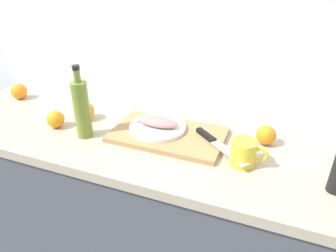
# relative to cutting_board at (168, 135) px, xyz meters

# --- Properties ---
(back_wall) EXTENTS (3.20, 0.05, 2.50)m
(back_wall) POSITION_rel_cutting_board_xyz_m (-0.06, 0.30, 0.34)
(back_wall) COLOR white
(back_wall) RESTS_ON ground_plane
(kitchen_counter) EXTENTS (2.00, 0.60, 0.90)m
(kitchen_counter) POSITION_rel_cutting_board_xyz_m (-0.06, -0.03, -0.46)
(kitchen_counter) COLOR #4C5159
(kitchen_counter) RESTS_ON ground_plane
(cutting_board) EXTENTS (0.46, 0.27, 0.02)m
(cutting_board) POSITION_rel_cutting_board_xyz_m (0.00, 0.00, 0.00)
(cutting_board) COLOR tan
(cutting_board) RESTS_ON kitchen_counter
(white_plate) EXTENTS (0.24, 0.24, 0.01)m
(white_plate) POSITION_rel_cutting_board_xyz_m (-0.05, 0.01, 0.02)
(white_plate) COLOR white
(white_plate) RESTS_ON cutting_board
(fish_fillet) EXTENTS (0.18, 0.08, 0.04)m
(fish_fillet) POSITION_rel_cutting_board_xyz_m (-0.05, 0.01, 0.04)
(fish_fillet) COLOR tan
(fish_fillet) RESTS_ON white_plate
(chef_knife) EXTENTS (0.24, 0.21, 0.02)m
(chef_knife) POSITION_rel_cutting_board_xyz_m (0.20, -0.01, 0.02)
(chef_knife) COLOR silver
(chef_knife) RESTS_ON cutting_board
(olive_oil_bottle) EXTENTS (0.06, 0.06, 0.30)m
(olive_oil_bottle) POSITION_rel_cutting_board_xyz_m (-0.32, -0.12, 0.11)
(olive_oil_bottle) COLOR olive
(olive_oil_bottle) RESTS_ON kitchen_counter
(coffee_mug_0) EXTENTS (0.13, 0.09, 0.09)m
(coffee_mug_0) POSITION_rel_cutting_board_xyz_m (0.32, -0.08, 0.04)
(coffee_mug_0) COLOR yellow
(coffee_mug_0) RESTS_ON kitchen_counter
(orange_0) EXTENTS (0.08, 0.08, 0.08)m
(orange_0) POSITION_rel_cutting_board_xyz_m (0.38, 0.09, 0.03)
(orange_0) COLOR orange
(orange_0) RESTS_ON kitchen_counter
(orange_1) EXTENTS (0.08, 0.08, 0.08)m
(orange_1) POSITION_rel_cutting_board_xyz_m (-0.41, 0.01, 0.03)
(orange_1) COLOR orange
(orange_1) RESTS_ON kitchen_counter
(orange_2) EXTENTS (0.08, 0.08, 0.08)m
(orange_2) POSITION_rel_cutting_board_xyz_m (-0.87, 0.09, 0.03)
(orange_2) COLOR orange
(orange_2) RESTS_ON kitchen_counter
(orange_3) EXTENTS (0.07, 0.07, 0.07)m
(orange_3) POSITION_rel_cutting_board_xyz_m (-0.48, -0.10, 0.03)
(orange_3) COLOR orange
(orange_3) RESTS_ON kitchen_counter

